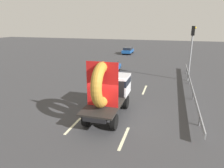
{
  "coord_description": "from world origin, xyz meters",
  "views": [
    {
      "loc": [
        3.38,
        -11.3,
        5.92
      ],
      "look_at": [
        -0.27,
        1.44,
        1.91
      ],
      "focal_mm": 33.11,
      "sensor_mm": 36.0,
      "label": 1
    }
  ],
  "objects_px": {
    "traffic_light": "(192,46)",
    "oncoming_car": "(128,50)",
    "distant_sedan": "(110,67)",
    "flatbed_truck": "(109,89)"
  },
  "relations": [
    {
      "from": "flatbed_truck",
      "to": "traffic_light",
      "type": "xyz_separation_m",
      "value": [
        5.55,
        10.09,
        1.85
      ]
    },
    {
      "from": "distant_sedan",
      "to": "traffic_light",
      "type": "relative_size",
      "value": 0.7
    },
    {
      "from": "distant_sedan",
      "to": "traffic_light",
      "type": "distance_m",
      "value": 9.31
    },
    {
      "from": "traffic_light",
      "to": "oncoming_car",
      "type": "xyz_separation_m",
      "value": [
        -9.9,
        16.78,
        -2.95
      ]
    },
    {
      "from": "distant_sedan",
      "to": "traffic_light",
      "type": "bearing_deg",
      "value": -7.06
    },
    {
      "from": "flatbed_truck",
      "to": "distant_sedan",
      "type": "xyz_separation_m",
      "value": [
        -3.21,
        11.17,
        -1.09
      ]
    },
    {
      "from": "distant_sedan",
      "to": "oncoming_car",
      "type": "bearing_deg",
      "value": 94.15
    },
    {
      "from": "traffic_light",
      "to": "oncoming_car",
      "type": "bearing_deg",
      "value": 120.55
    },
    {
      "from": "flatbed_truck",
      "to": "oncoming_car",
      "type": "relative_size",
      "value": 1.31
    },
    {
      "from": "traffic_light",
      "to": "oncoming_car",
      "type": "distance_m",
      "value": 19.7
    }
  ]
}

